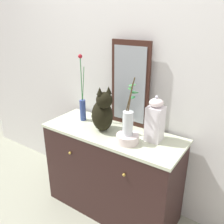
{
  "coord_description": "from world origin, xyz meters",
  "views": [
    {
      "loc": [
        1.02,
        -1.51,
        1.73
      ],
      "look_at": [
        0.0,
        0.0,
        1.0
      ],
      "focal_mm": 38.4,
      "sensor_mm": 36.0,
      "label": 1
    }
  ],
  "objects_px": {
    "mirror_leaning": "(130,85)",
    "vase_glass_clear": "(128,121)",
    "bowl_porcelain": "(127,138)",
    "jar_lidded_porcelain": "(155,121)",
    "cat_sitting": "(103,112)",
    "vase_slim_green": "(83,105)",
    "sideboard": "(112,172)"
  },
  "relations": [
    {
      "from": "mirror_leaning",
      "to": "vase_glass_clear",
      "type": "distance_m",
      "value": 0.39
    },
    {
      "from": "mirror_leaning",
      "to": "bowl_porcelain",
      "type": "height_order",
      "value": "mirror_leaning"
    },
    {
      "from": "bowl_porcelain",
      "to": "jar_lidded_porcelain",
      "type": "bearing_deg",
      "value": 44.69
    },
    {
      "from": "cat_sitting",
      "to": "vase_slim_green",
      "type": "distance_m",
      "value": 0.29
    },
    {
      "from": "bowl_porcelain",
      "to": "jar_lidded_porcelain",
      "type": "xyz_separation_m",
      "value": [
        0.15,
        0.15,
        0.13
      ]
    },
    {
      "from": "bowl_porcelain",
      "to": "vase_glass_clear",
      "type": "xyz_separation_m",
      "value": [
        -0.0,
        0.0,
        0.15
      ]
    },
    {
      "from": "sideboard",
      "to": "jar_lidded_porcelain",
      "type": "relative_size",
      "value": 3.32
    },
    {
      "from": "vase_slim_green",
      "to": "vase_glass_clear",
      "type": "bearing_deg",
      "value": -13.55
    },
    {
      "from": "cat_sitting",
      "to": "bowl_porcelain",
      "type": "xyz_separation_m",
      "value": [
        0.28,
        -0.06,
        -0.13
      ]
    },
    {
      "from": "mirror_leaning",
      "to": "vase_slim_green",
      "type": "bearing_deg",
      "value": -158.15
    },
    {
      "from": "sideboard",
      "to": "bowl_porcelain",
      "type": "relative_size",
      "value": 6.96
    },
    {
      "from": "jar_lidded_porcelain",
      "to": "sideboard",
      "type": "bearing_deg",
      "value": -169.78
    },
    {
      "from": "sideboard",
      "to": "jar_lidded_porcelain",
      "type": "bearing_deg",
      "value": 10.22
    },
    {
      "from": "cat_sitting",
      "to": "vase_slim_green",
      "type": "xyz_separation_m",
      "value": [
        -0.28,
        0.08,
        -0.02
      ]
    },
    {
      "from": "mirror_leaning",
      "to": "vase_glass_clear",
      "type": "relative_size",
      "value": 1.65
    },
    {
      "from": "mirror_leaning",
      "to": "vase_glass_clear",
      "type": "height_order",
      "value": "mirror_leaning"
    },
    {
      "from": "vase_slim_green",
      "to": "jar_lidded_porcelain",
      "type": "relative_size",
      "value": 1.65
    },
    {
      "from": "bowl_porcelain",
      "to": "jar_lidded_porcelain",
      "type": "relative_size",
      "value": 0.48
    },
    {
      "from": "cat_sitting",
      "to": "vase_slim_green",
      "type": "relative_size",
      "value": 0.66
    },
    {
      "from": "sideboard",
      "to": "vase_slim_green",
      "type": "xyz_separation_m",
      "value": [
        -0.36,
        0.05,
        0.55
      ]
    },
    {
      "from": "mirror_leaning",
      "to": "bowl_porcelain",
      "type": "distance_m",
      "value": 0.48
    },
    {
      "from": "jar_lidded_porcelain",
      "to": "vase_slim_green",
      "type": "bearing_deg",
      "value": -179.14
    },
    {
      "from": "vase_glass_clear",
      "to": "sideboard",
      "type": "bearing_deg",
      "value": 157.68
    },
    {
      "from": "bowl_porcelain",
      "to": "vase_glass_clear",
      "type": "distance_m",
      "value": 0.15
    },
    {
      "from": "sideboard",
      "to": "mirror_leaning",
      "type": "bearing_deg",
      "value": 79.35
    },
    {
      "from": "sideboard",
      "to": "vase_glass_clear",
      "type": "xyz_separation_m",
      "value": [
        0.2,
        -0.08,
        0.59
      ]
    },
    {
      "from": "cat_sitting",
      "to": "vase_glass_clear",
      "type": "relative_size",
      "value": 0.9
    },
    {
      "from": "sideboard",
      "to": "vase_glass_clear",
      "type": "height_order",
      "value": "vase_glass_clear"
    },
    {
      "from": "vase_slim_green",
      "to": "bowl_porcelain",
      "type": "relative_size",
      "value": 3.46
    },
    {
      "from": "mirror_leaning",
      "to": "jar_lidded_porcelain",
      "type": "height_order",
      "value": "mirror_leaning"
    },
    {
      "from": "bowl_porcelain",
      "to": "cat_sitting",
      "type": "bearing_deg",
      "value": 167.32
    },
    {
      "from": "mirror_leaning",
      "to": "sideboard",
      "type": "bearing_deg",
      "value": -100.65
    }
  ]
}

